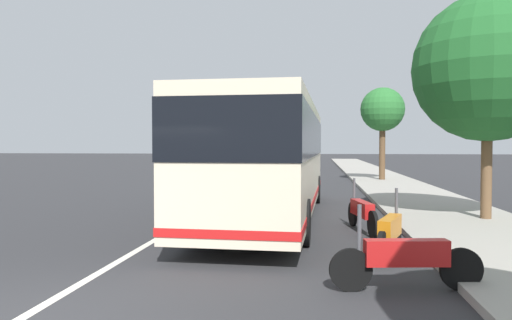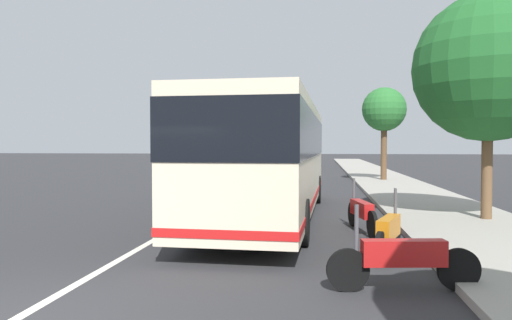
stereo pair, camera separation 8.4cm
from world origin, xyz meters
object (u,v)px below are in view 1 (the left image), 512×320
Objects in this scene: motorcycle_far_end at (406,258)px; car_behind_bus at (242,163)px; car_side_street at (295,161)px; coach_bus at (271,153)px; roadside_tree_mid_block at (488,68)px; roadside_tree_far_block at (383,110)px; car_far_distant at (270,157)px; motorcycle_mid_row at (390,232)px; motorcycle_by_tree at (362,212)px.

motorcycle_far_end is 0.52× the size of car_behind_bus.
coach_bus is at bearing -178.76° from car_side_street.
roadside_tree_mid_block is (-0.29, -5.88, 2.28)m from coach_bus.
car_behind_bus is at bearing 23.66° from roadside_tree_mid_block.
roadside_tree_mid_block is at bearing -176.78° from roadside_tree_far_block.
roadside_tree_far_block is (-27.63, -9.26, 3.40)m from car_far_distant.
car_side_street is (32.26, 3.25, 0.29)m from motorcycle_mid_row.
motorcycle_mid_row is (-4.55, -2.73, -1.43)m from coach_bus.
motorcycle_far_end is at bearing 153.26° from roadside_tree_mid_block.
roadside_tree_far_block reaches higher than car_side_street.
coach_bus is 42.21m from car_far_distant.
motorcycle_mid_row is at bearing -147.15° from coach_bus.
roadside_tree_far_block reaches higher than motorcycle_far_end.
motorcycle_far_end is 31.26m from car_behind_bus.
car_behind_bus is (30.41, 7.23, 0.19)m from motorcycle_far_end.
coach_bus is 5.34× the size of motorcycle_far_end.
coach_bus reaches higher than motorcycle_far_end.
roadside_tree_mid_block is 1.14× the size of roadside_tree_far_block.
motorcycle_mid_row is 47.05m from car_far_distant.
roadside_tree_far_block is at bearing -157.16° from car_side_street.
car_behind_bus is at bearing 2.62° from car_far_distant.
motorcycle_far_end is at bearing 173.42° from roadside_tree_far_block.
car_side_street reaches higher than car_behind_bus.
roadside_tree_far_block is at bearing -104.74° from motorcycle_far_end.
roadside_tree_mid_block reaches higher than motorcycle_by_tree.
roadside_tree_far_block is at bearing 11.89° from motorcycle_mid_row.
motorcycle_mid_row is 0.47× the size of car_side_street.
car_side_street reaches higher than motorcycle_by_tree.
roadside_tree_far_block is (16.32, -2.62, 3.63)m from motorcycle_by_tree.
motorcycle_mid_row is 32.43m from car_side_street.
car_far_distant is 43.60m from roadside_tree_mid_block.
roadside_tree_far_block is at bearing 3.22° from roadside_tree_mid_block.
car_far_distant is (43.95, 6.64, 0.23)m from motorcycle_by_tree.
motorcycle_by_tree is 29.83m from car_side_street.
roadside_tree_far_block is (18.91, -2.33, 3.64)m from motorcycle_mid_row.
roadside_tree_far_block is at bearing 22.42° from car_far_distant.
motorcycle_mid_row is at bearing 12.57° from car_behind_bus.
car_far_distant is at bearing 18.52° from roadside_tree_far_block.
roadside_tree_mid_block is (-23.95, -10.49, 3.52)m from car_behind_bus.
motorcycle_far_end reaches higher than motorcycle_mid_row.
coach_bus is at bearing -76.94° from motorcycle_far_end.
car_far_distant is (41.99, 4.20, -1.19)m from coach_bus.
coach_bus is at bearing 49.84° from motorcycle_mid_row.
roadside_tree_far_block is (14.36, -5.06, 2.21)m from coach_bus.
motorcycle_by_tree reaches higher than motorcycle_far_end.
motorcycle_mid_row is at bearing 143.52° from roadside_tree_mid_block.
motorcycle_by_tree is at bearing 115.97° from roadside_tree_mid_block.
car_side_street is 14.74m from car_far_distant.
car_far_distant is (14.28, 3.68, -0.05)m from car_side_street.
car_side_street reaches higher than car_far_distant.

